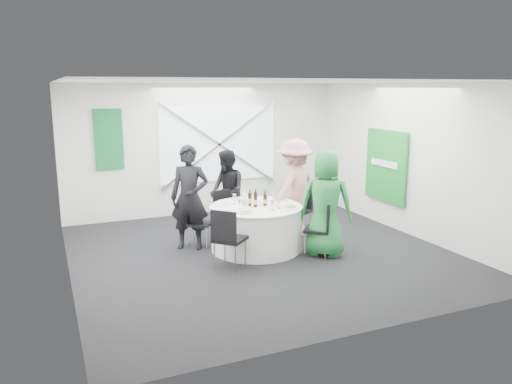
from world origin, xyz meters
name	(u,v)px	position (x,y,z in m)	size (l,w,h in m)	color
floor	(261,253)	(0.00, 0.00, 0.00)	(6.00, 6.00, 0.00)	black
ceiling	(261,82)	(0.00, 0.00, 2.80)	(6.00, 6.00, 0.00)	white
wall_back	(205,149)	(0.00, 3.00, 1.40)	(6.00, 6.00, 0.00)	silver
wall_front	(373,212)	(0.00, -3.00, 1.40)	(6.00, 6.00, 0.00)	silver
wall_left	(63,184)	(-3.00, 0.00, 1.40)	(6.00, 6.00, 0.00)	silver
wall_right	(409,160)	(3.00, 0.00, 1.40)	(6.00, 6.00, 0.00)	silver
window_panel	(219,144)	(0.30, 2.96, 1.50)	(2.60, 0.03, 1.60)	silver
window_brace_a	(219,144)	(0.30, 2.92, 1.50)	(0.05, 0.05, 3.16)	silver
window_brace_b	(219,144)	(0.30, 2.92, 1.50)	(0.05, 0.05, 3.16)	silver
green_banner	(109,139)	(-2.00, 2.95, 1.70)	(0.55, 0.04, 1.20)	#125C2B
green_sign	(386,166)	(2.94, 0.60, 1.20)	(0.05, 1.20, 1.40)	#188629
banquet_table	(256,228)	(0.00, 0.20, 0.38)	(1.56, 1.56, 0.76)	silver
chair_back	(225,209)	(-0.20, 1.21, 0.49)	(0.45, 0.46, 0.84)	black
chair_back_left	(195,219)	(-0.89, 0.78, 0.49)	(0.53, 0.52, 0.83)	black
chair_back_right	(299,205)	(1.06, 0.66, 0.58)	(0.59, 0.59, 0.99)	black
chair_front_right	(322,225)	(0.87, -0.52, 0.52)	(0.57, 0.57, 0.88)	black
chair_front_left	(227,235)	(-0.79, -0.55, 0.56)	(0.61, 0.61, 0.95)	black
person_man_back_left	(190,198)	(-1.00, 0.71, 0.89)	(0.65, 0.42, 1.78)	black
person_man_back	(227,191)	(-0.07, 1.43, 0.79)	(0.76, 0.42, 1.57)	black
person_woman_pink	(294,189)	(0.93, 0.60, 0.91)	(1.17, 0.54, 1.81)	#C9828B
person_woman_green	(326,203)	(0.92, -0.51, 0.87)	(0.85, 0.56, 1.75)	#24843B
plate_back	(240,199)	(-0.07, 0.76, 0.77)	(0.29, 0.29, 0.01)	white
plate_back_left	(223,205)	(-0.50, 0.44, 0.77)	(0.26, 0.26, 0.01)	white
plate_back_right	(280,199)	(0.56, 0.42, 0.78)	(0.26, 0.26, 0.04)	white
plate_front_right	(290,207)	(0.48, -0.13, 0.78)	(0.29, 0.29, 0.04)	white
plate_front_left	(245,213)	(-0.35, -0.18, 0.77)	(0.27, 0.27, 0.01)	white
napkin	(245,211)	(-0.37, -0.21, 0.80)	(0.19, 0.13, 0.05)	silver
beer_bottle_a	(250,200)	(-0.09, 0.25, 0.87)	(0.06, 0.06, 0.28)	#331909
beer_bottle_b	(256,198)	(0.05, 0.32, 0.86)	(0.06, 0.06, 0.27)	#331909
beer_bottle_c	(265,200)	(0.15, 0.16, 0.85)	(0.06, 0.06, 0.25)	#331909
beer_bottle_d	(255,201)	(-0.04, 0.13, 0.87)	(0.06, 0.06, 0.28)	#331909
green_water_bottle	(265,196)	(0.22, 0.31, 0.89)	(0.08, 0.08, 0.32)	#45B55D
clear_water_bottle	(245,201)	(-0.22, 0.14, 0.88)	(0.08, 0.08, 0.30)	white
wine_glass_a	(279,201)	(0.29, -0.10, 0.88)	(0.07, 0.07, 0.17)	white
wine_glass_b	(273,196)	(0.35, 0.28, 0.88)	(0.07, 0.07, 0.17)	white
wine_glass_c	(272,202)	(0.14, -0.16, 0.88)	(0.07, 0.07, 0.17)	white
wine_glass_d	(234,196)	(-0.27, 0.51, 0.88)	(0.07, 0.07, 0.17)	white
wine_glass_e	(239,201)	(-0.33, 0.12, 0.88)	(0.07, 0.07, 0.17)	white
wine_glass_f	(242,195)	(-0.11, 0.57, 0.88)	(0.07, 0.07, 0.17)	white
wine_glass_g	(277,199)	(0.32, 0.05, 0.88)	(0.07, 0.07, 0.17)	white
fork_a	(230,212)	(-0.54, -0.01, 0.76)	(0.01, 0.15, 0.01)	silver
knife_a	(247,214)	(-0.35, -0.26, 0.76)	(0.01, 0.15, 0.01)	silver
fork_b	(225,203)	(-0.41, 0.61, 0.76)	(0.01, 0.15, 0.01)	silver
knife_b	(222,207)	(-0.55, 0.36, 0.76)	(0.01, 0.15, 0.01)	silver
fork_c	(253,198)	(0.18, 0.75, 0.76)	(0.01, 0.15, 0.01)	silver
knife_c	(238,200)	(-0.11, 0.76, 0.76)	(0.01, 0.15, 0.01)	silver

